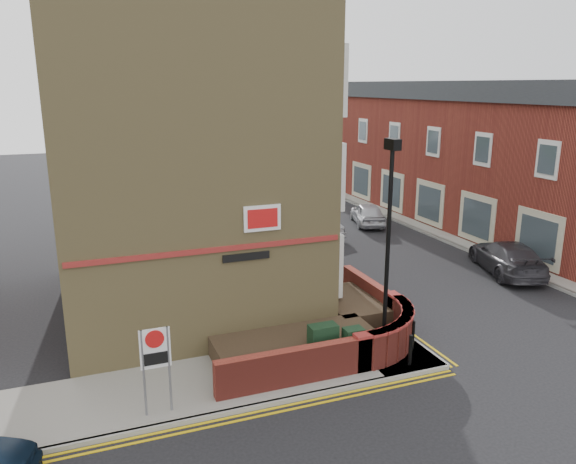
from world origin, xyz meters
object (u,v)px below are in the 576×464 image
(lamppost, at_px, (388,250))
(silver_car_near, at_px, (309,224))
(utility_cabinet_large, at_px, (323,345))
(zone_sign, at_px, (156,355))

(lamppost, relative_size, silver_car_near, 1.53)
(silver_car_near, bearing_deg, utility_cabinet_large, -131.72)
(lamppost, bearing_deg, utility_cabinet_large, 176.99)
(utility_cabinet_large, height_order, zone_sign, zone_sign)
(utility_cabinet_large, bearing_deg, lamppost, -3.01)
(lamppost, distance_m, silver_car_near, 14.13)
(utility_cabinet_large, bearing_deg, zone_sign, -170.31)
(lamppost, xyz_separation_m, utility_cabinet_large, (-1.90, 0.10, -2.62))
(silver_car_near, bearing_deg, lamppost, -124.24)
(silver_car_near, bearing_deg, zone_sign, -145.37)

